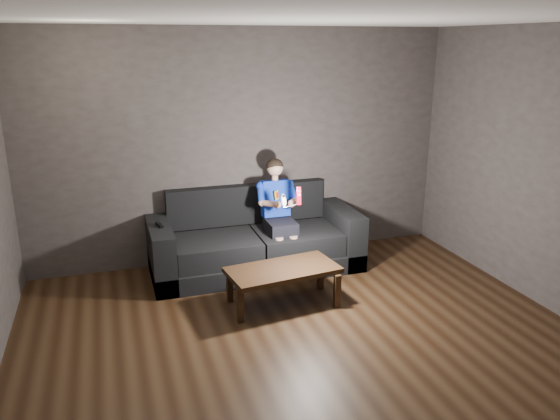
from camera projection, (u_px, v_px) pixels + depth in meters
name	position (u px, v px, depth m)	size (l,w,h in m)	color
floor	(320.00, 364.00, 4.47)	(5.00, 5.00, 0.00)	black
back_wall	(243.00, 147.00, 6.35)	(5.00, 0.04, 2.70)	#36302F
ceiling	(329.00, 15.00, 3.68)	(5.00, 5.00, 0.02)	white
sofa	(254.00, 243.00, 6.30)	(2.37, 1.02, 0.91)	black
child	(278.00, 204.00, 6.19)	(0.47, 0.57, 1.15)	black
wii_remote_red	(299.00, 196.00, 5.75)	(0.06, 0.08, 0.19)	red
nunchuk_white	(284.00, 200.00, 5.71)	(0.08, 0.10, 0.15)	white
wii_remote_black	(159.00, 225.00, 5.80)	(0.07, 0.17, 0.03)	black
coffee_table	(283.00, 273.00, 5.39)	(1.14, 0.67, 0.39)	black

